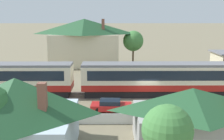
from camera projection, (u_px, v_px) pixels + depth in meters
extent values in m
plane|color=#7A7056|center=(147.00, 100.00, 34.32)|extent=(600.00, 600.00, 0.00)
cube|color=#AD1E19|center=(157.00, 85.00, 35.93)|extent=(19.07, 3.18, 0.80)
cube|color=beige|center=(157.00, 74.00, 35.64)|extent=(19.07, 3.18, 2.20)
cube|color=#192330|center=(157.00, 73.00, 35.62)|extent=(17.54, 3.22, 1.23)
cube|color=slate|center=(157.00, 64.00, 35.40)|extent=(19.07, 2.99, 0.30)
cube|color=black|center=(156.00, 92.00, 36.10)|extent=(18.30, 2.73, 0.88)
cylinder|color=black|center=(207.00, 93.00, 35.45)|extent=(0.90, 0.18, 0.90)
cylinder|color=black|center=(203.00, 90.00, 36.85)|extent=(0.90, 0.18, 0.90)
cylinder|color=black|center=(108.00, 94.00, 35.35)|extent=(0.90, 0.18, 0.90)
cylinder|color=black|center=(108.00, 90.00, 36.76)|extent=(0.90, 0.18, 0.90)
cylinder|color=black|center=(46.00, 94.00, 35.29)|extent=(0.90, 0.18, 0.90)
cylinder|color=black|center=(49.00, 91.00, 36.70)|extent=(0.90, 0.18, 0.90)
cube|color=#665B51|center=(154.00, 95.00, 36.19)|extent=(123.98, 3.60, 0.01)
cube|color=#4C4238|center=(155.00, 97.00, 35.48)|extent=(123.98, 0.12, 0.04)
cube|color=#4C4238|center=(153.00, 94.00, 36.89)|extent=(123.98, 0.12, 0.04)
cube|color=beige|center=(85.00, 50.00, 55.86)|extent=(13.31, 7.06, 6.45)
pyramid|color=#23512D|center=(84.00, 26.00, 54.94)|extent=(14.38, 7.62, 2.97)
cube|color=brown|center=(103.00, 26.00, 53.56)|extent=(0.56, 0.56, 2.67)
cube|color=silver|center=(18.00, 134.00, 20.70)|extent=(8.14, 7.30, 3.16)
pyramid|color=#23512D|center=(16.00, 96.00, 20.13)|extent=(8.79, 7.89, 2.67)
cube|color=brown|center=(43.00, 100.00, 18.69)|extent=(0.56, 0.56, 2.40)
cube|color=#9E9E99|center=(191.00, 128.00, 22.23)|extent=(8.78, 5.40, 2.89)
pyramid|color=#23512D|center=(192.00, 99.00, 21.77)|extent=(9.48, 5.83, 1.79)
cube|color=white|center=(89.00, 119.00, 26.55)|extent=(48.05, 0.06, 1.05)
cube|color=gray|center=(41.00, 111.00, 28.97)|extent=(1.97, 4.17, 0.63)
cube|color=#192330|center=(40.00, 106.00, 28.75)|extent=(1.62, 2.12, 0.41)
cylinder|color=black|center=(52.00, 108.00, 30.21)|extent=(0.62, 0.20, 0.62)
cylinder|color=black|center=(38.00, 108.00, 30.28)|extent=(0.62, 0.20, 0.62)
cylinder|color=black|center=(45.00, 117.00, 27.73)|extent=(0.62, 0.20, 0.62)
cylinder|color=black|center=(30.00, 116.00, 27.80)|extent=(0.62, 0.20, 0.62)
cube|color=red|center=(111.00, 107.00, 30.26)|extent=(4.46, 2.08, 0.60)
cube|color=#192330|center=(110.00, 102.00, 30.16)|extent=(2.26, 1.72, 0.46)
cylinder|color=black|center=(124.00, 111.00, 29.41)|extent=(0.62, 0.20, 0.62)
cylinder|color=black|center=(124.00, 106.00, 31.07)|extent=(0.62, 0.20, 0.62)
cylinder|color=black|center=(98.00, 111.00, 29.51)|extent=(0.62, 0.20, 0.62)
cylinder|color=black|center=(99.00, 105.00, 31.17)|extent=(0.62, 0.20, 0.62)
cylinder|color=#4C3823|center=(133.00, 56.00, 56.94)|extent=(0.33, 0.33, 3.77)
sphere|color=#427F3D|center=(133.00, 41.00, 56.33)|extent=(4.11, 4.11, 4.11)
sphere|color=#427F3D|center=(167.00, 130.00, 15.46)|extent=(2.88, 2.88, 2.88)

